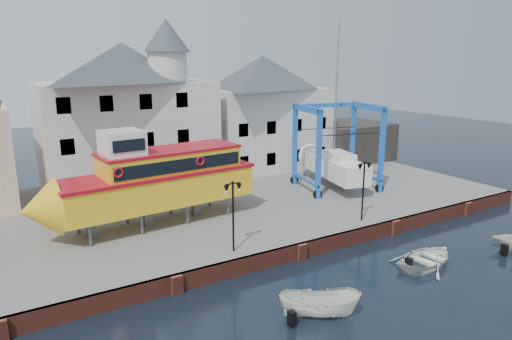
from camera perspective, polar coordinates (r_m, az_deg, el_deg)
ground at (r=28.31m, az=5.67°, el=-11.04°), size 140.00×140.00×0.00m
hardstanding at (r=36.91m, az=-4.54°, el=-4.22°), size 44.00×22.00×1.00m
quay_wall at (r=28.18m, az=5.57°, el=-10.05°), size 44.00×0.47×1.00m
building_white_main at (r=40.59m, az=-15.69°, el=6.84°), size 14.00×8.30×14.00m
building_white_right at (r=46.80m, az=0.84°, el=7.27°), size 12.00×8.00×11.20m
shed_dark at (r=51.74m, az=11.49°, el=3.58°), size 8.00×7.00×4.00m
lamp_post_left at (r=25.74m, az=-2.90°, el=-3.58°), size 1.12×0.32×4.20m
lamp_post_right at (r=31.52m, az=13.34°, el=-0.72°), size 1.12×0.32×4.20m
tour_boat at (r=30.60m, az=-13.60°, el=-1.35°), size 15.24×4.84×6.53m
travel_lift at (r=40.19m, az=9.44°, el=1.24°), size 7.33×9.38×13.74m
motorboat_a at (r=22.78m, az=7.92°, el=-17.66°), size 3.99×3.36×1.48m
motorboat_b at (r=29.39m, az=20.56°, el=-10.93°), size 4.94×3.88×0.93m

